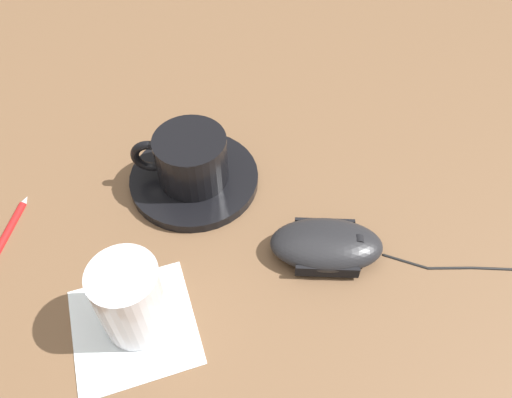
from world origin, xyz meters
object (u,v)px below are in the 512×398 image
drinking_glass (131,299)px  coffee_cup (190,158)px  saucer (194,179)px  computer_mouse (326,245)px

drinking_glass → coffee_cup: bearing=121.5°
drinking_glass → saucer: bearing=121.0°
saucer → drinking_glass: drinking_glass is taller
saucer → computer_mouse: 0.18m
coffee_cup → drinking_glass: size_ratio=1.12×
coffee_cup → saucer: bearing=70.5°
computer_mouse → drinking_glass: bearing=-113.8°
saucer → coffee_cup: coffee_cup is taller
computer_mouse → drinking_glass: 0.21m
saucer → coffee_cup: 0.04m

